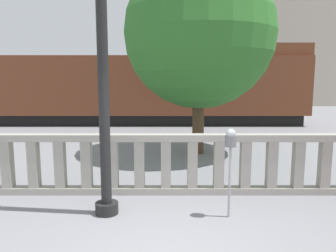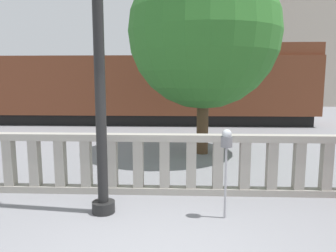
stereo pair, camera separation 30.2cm
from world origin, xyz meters
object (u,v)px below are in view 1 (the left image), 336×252
tree_left (200,33)px  train_near (67,89)px  parking_meter (231,145)px  lamppost (103,30)px

tree_left → train_near: bearing=131.7°
parking_meter → lamppost: bearing=176.1°
lamppost → tree_left: tree_left is taller
train_near → tree_left: bearing=-48.3°
lamppost → parking_meter: 2.84m
parking_meter → tree_left: size_ratio=0.26×
parking_meter → train_near: train_near is taller
parking_meter → train_near: size_ratio=0.06×
lamppost → train_near: lamppost is taller
lamppost → parking_meter: size_ratio=3.83×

